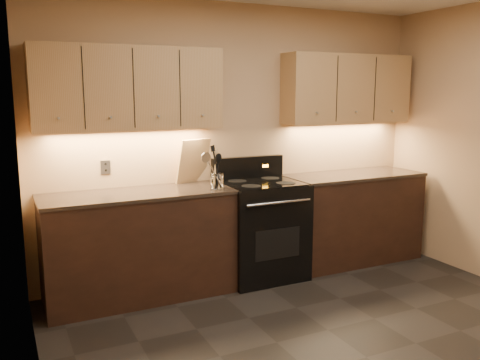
% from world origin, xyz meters
% --- Properties ---
extents(floor, '(4.00, 4.00, 0.00)m').
position_xyz_m(floor, '(0.00, 0.00, 0.00)').
color(floor, black).
rests_on(floor, ground).
extents(wall_back, '(4.00, 0.04, 2.60)m').
position_xyz_m(wall_back, '(0.00, 2.00, 1.30)').
color(wall_back, tan).
rests_on(wall_back, ground).
extents(wall_left, '(0.04, 4.00, 2.60)m').
position_xyz_m(wall_left, '(-2.00, 0.00, 1.30)').
color(wall_left, tan).
rests_on(wall_left, ground).
extents(counter_left, '(1.62, 0.62, 0.93)m').
position_xyz_m(counter_left, '(-1.10, 1.70, 0.47)').
color(counter_left, black).
rests_on(counter_left, ground).
extents(counter_right, '(1.46, 0.62, 0.93)m').
position_xyz_m(counter_right, '(1.18, 1.70, 0.47)').
color(counter_right, black).
rests_on(counter_right, ground).
extents(stove, '(0.76, 0.68, 1.14)m').
position_xyz_m(stove, '(0.08, 1.68, 0.48)').
color(stove, black).
rests_on(stove, ground).
extents(upper_cab_left, '(1.60, 0.30, 0.70)m').
position_xyz_m(upper_cab_left, '(-1.10, 1.85, 1.80)').
color(upper_cab_left, tan).
rests_on(upper_cab_left, wall_back).
extents(upper_cab_right, '(1.44, 0.30, 0.70)m').
position_xyz_m(upper_cab_right, '(1.18, 1.85, 1.80)').
color(upper_cab_right, tan).
rests_on(upper_cab_right, wall_back).
extents(outlet_plate, '(0.08, 0.01, 0.12)m').
position_xyz_m(outlet_plate, '(-1.30, 1.99, 1.12)').
color(outlet_plate, '#B2B5BA').
rests_on(outlet_plate, wall_back).
extents(utensil_crock, '(0.14, 0.14, 0.14)m').
position_xyz_m(utensil_crock, '(-0.42, 1.57, 0.99)').
color(utensil_crock, white).
rests_on(utensil_crock, counter_left).
extents(cutting_board, '(0.36, 0.23, 0.42)m').
position_xyz_m(cutting_board, '(-0.50, 1.94, 1.14)').
color(cutting_board, tan).
rests_on(cutting_board, counter_left).
extents(wooden_spoon, '(0.11, 0.11, 0.34)m').
position_xyz_m(wooden_spoon, '(-0.45, 1.55, 1.11)').
color(wooden_spoon, tan).
rests_on(wooden_spoon, utensil_crock).
extents(black_spoon, '(0.08, 0.12, 0.30)m').
position_xyz_m(black_spoon, '(-0.42, 1.59, 1.09)').
color(black_spoon, black).
rests_on(black_spoon, utensil_crock).
extents(black_turner, '(0.17, 0.12, 0.40)m').
position_xyz_m(black_turner, '(-0.40, 1.55, 1.14)').
color(black_turner, black).
rests_on(black_turner, utensil_crock).
extents(steel_skimmer, '(0.25, 0.11, 0.34)m').
position_xyz_m(steel_skimmer, '(-0.38, 1.55, 1.11)').
color(steel_skimmer, silver).
rests_on(steel_skimmer, utensil_crock).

